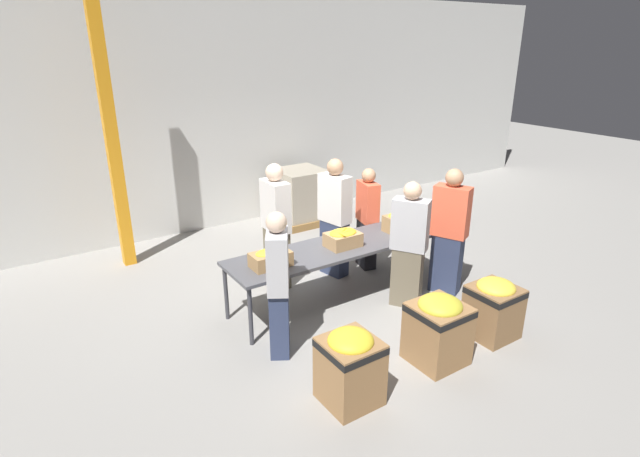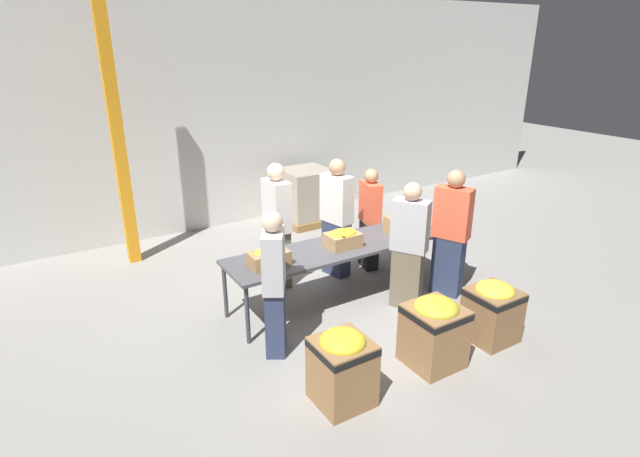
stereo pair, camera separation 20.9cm
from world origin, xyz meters
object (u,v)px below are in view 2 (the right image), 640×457
Objects in this scene: banana_box_1 at (343,238)px; support_pillar at (117,131)px; volunteer_0 at (337,219)px; volunteer_5 at (409,247)px; pallet_stack_0 at (306,197)px; volunteer_3 at (274,285)px; donation_bin_2 at (492,309)px; sorting_table at (340,249)px; banana_box_0 at (269,257)px; donation_bin_0 at (342,365)px; volunteer_4 at (370,220)px; volunteer_2 at (277,227)px; banana_box_2 at (401,222)px; volunteer_1 at (451,234)px; donation_bin_1 at (434,330)px.

banana_box_1 is 3.60m from support_pillar.
volunteer_0 is 1.04× the size of volunteer_5.
pallet_stack_0 is at bearing -40.56° from volunteer_5.
volunteer_3 is 2.47m from donation_bin_2.
volunteer_3 is (-1.24, -0.62, 0.09)m from sorting_table.
banana_box_0 is 1.74m from volunteer_5.
volunteer_4 is at bearing 48.64° from donation_bin_0.
volunteer_3 is at bearing 58.35° from volunteer_5.
volunteer_2 is 2.32× the size of donation_bin_0.
volunteer_2 is 2.45× the size of donation_bin_2.
volunteer_4 is (1.96, 0.67, -0.11)m from banana_box_0.
volunteer_2 is (-1.46, 0.82, -0.04)m from banana_box_2.
banana_box_0 is at bearing -178.68° from banana_box_2.
support_pillar reaches higher than volunteer_1.
volunteer_3 is at bearing 140.63° from donation_bin_1.
banana_box_1 is 1.05× the size of banana_box_2.
donation_bin_2 is (0.89, 0.00, -0.03)m from donation_bin_1.
volunteer_2 reaches higher than donation_bin_2.
volunteer_4 is 3.83m from support_pillar.
banana_box_0 is 2.00m from donation_bin_1.
volunteer_4 is (-0.05, 0.62, -0.15)m from banana_box_2.
volunteer_3 reaches higher than banana_box_1.
donation_bin_1 is at bearing -118.96° from banana_box_2.
sorting_table is at bearing -111.87° from pallet_stack_0.
banana_box_1 is at bearing 56.12° from donation_bin_0.
banana_box_2 reaches higher than banana_box_0.
volunteer_2 reaches higher than banana_box_1.
volunteer_4 reaches higher than banana_box_0.
sorting_table is at bearing -42.85° from volunteer_4.
volunteer_1 is at bearing -59.04° from volunteer_3.
volunteer_1 is 0.43× the size of support_pillar.
banana_box_0 is 0.65× the size of donation_bin_2.
volunteer_0 reaches higher than sorting_table.
volunteer_4 reaches higher than donation_bin_2.
banana_box_1 is 3.08m from pallet_stack_0.
volunteer_2 is at bearing 150.90° from banana_box_2.
banana_box_2 is 0.23× the size of volunteer_2.
volunteer_0 is 3.36m from support_pillar.
sorting_table is 1.11m from volunteer_4.
support_pillar reaches higher than banana_box_0.
banana_box_1 is 0.57× the size of donation_bin_0.
pallet_stack_0 is (2.15, 2.88, -0.37)m from banana_box_0.
donation_bin_0 is (-1.10, -1.64, -0.48)m from banana_box_1.
volunteer_1 reaches higher than sorting_table.
pallet_stack_0 is (0.15, 2.83, -0.41)m from banana_box_2.
donation_bin_0 is at bearing -12.31° from volunteer_2.
support_pillar reaches higher than volunteer_5.
donation_bin_0 is at bearing -27.14° from volunteer_4.
donation_bin_0 reaches higher than donation_bin_2.
banana_box_0 is 0.62× the size of donation_bin_0.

